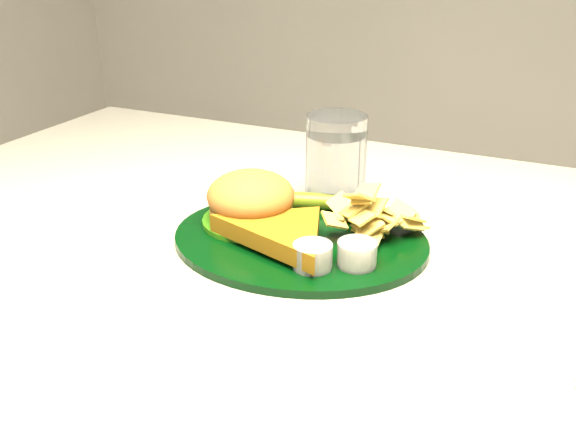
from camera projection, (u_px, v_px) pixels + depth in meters
dinner_plate at (300, 217)px, 0.69m from camera, size 0.31×0.27×0.06m
water_glass at (336, 162)px, 0.78m from camera, size 0.09×0.09×0.12m
wrapped_straw at (322, 214)px, 0.77m from camera, size 0.19×0.09×0.01m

